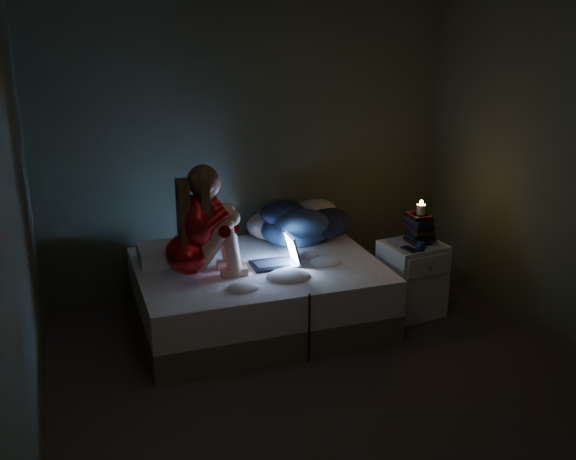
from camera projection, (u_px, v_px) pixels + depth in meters
name	position (u px, v px, depth m)	size (l,w,h in m)	color
floor	(329.00, 391.00, 4.51)	(3.60, 3.80, 0.02)	#413835
wall_back	(248.00, 143.00, 5.80)	(3.60, 0.02, 2.60)	#3E4733
wall_front	(542.00, 348.00, 2.38)	(3.60, 0.02, 2.60)	#3E4733
wall_left	(14.00, 235.00, 3.53)	(0.02, 3.80, 2.60)	#3E4733
bed	(258.00, 294.00, 5.36)	(1.86, 1.40, 0.51)	#B7B4B0
pillow	(169.00, 254.00, 5.30)	(0.47, 0.33, 0.13)	white
woman	(187.00, 222.00, 4.90)	(0.52, 0.34, 0.85)	#A60205
laptop	(274.00, 250.00, 5.20)	(0.36, 0.25, 0.25)	black
clothes_pile	(296.00, 221.00, 5.69)	(0.65, 0.52, 0.39)	#1B304C
nightstand	(412.00, 279.00, 5.53)	(0.46, 0.41, 0.61)	silver
book_stack	(420.00, 229.00, 5.42)	(0.19, 0.25, 0.23)	black
candle	(421.00, 211.00, 5.37)	(0.07, 0.07, 0.08)	beige
phone	(407.00, 249.00, 5.30)	(0.07, 0.14, 0.01)	black
blue_orb	(418.00, 246.00, 5.25)	(0.08, 0.08, 0.08)	#151854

